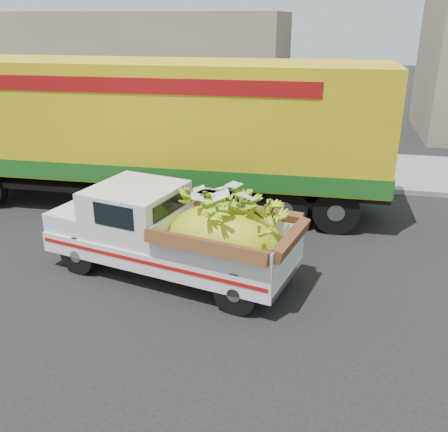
# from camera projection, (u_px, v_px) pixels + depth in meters

# --- Properties ---
(ground) EXTENTS (100.00, 100.00, 0.00)m
(ground) POSITION_uv_depth(u_px,v_px,m) (143.00, 282.00, 9.70)
(ground) COLOR black
(ground) RESTS_ON ground
(curb) EXTENTS (60.00, 0.25, 0.15)m
(curb) POSITION_uv_depth(u_px,v_px,m) (220.00, 179.00, 15.65)
(curb) COLOR gray
(curb) RESTS_ON ground
(sidewalk) EXTENTS (60.00, 4.00, 0.14)m
(sidewalk) POSITION_uv_depth(u_px,v_px,m) (233.00, 161.00, 17.55)
(sidewalk) COLOR gray
(sidewalk) RESTS_ON ground
(building_left) EXTENTS (18.00, 6.00, 5.00)m
(building_left) POSITION_uv_depth(u_px,v_px,m) (93.00, 69.00, 23.61)
(building_left) COLOR gray
(building_left) RESTS_ON ground
(pickup_truck) EXTENTS (5.17, 2.83, 1.72)m
(pickup_truck) POSITION_uv_depth(u_px,v_px,m) (187.00, 234.00, 9.56)
(pickup_truck) COLOR black
(pickup_truck) RESTS_ON ground
(semi_trailer) EXTENTS (12.02, 2.85, 3.80)m
(semi_trailer) POSITION_uv_depth(u_px,v_px,m) (156.00, 128.00, 12.89)
(semi_trailer) COLOR black
(semi_trailer) RESTS_ON ground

